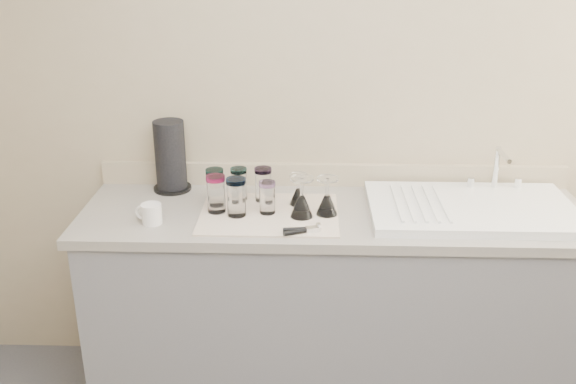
{
  "coord_description": "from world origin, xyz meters",
  "views": [
    {
      "loc": [
        -0.11,
        -1.19,
        1.95
      ],
      "look_at": [
        -0.19,
        1.15,
        1.0
      ],
      "focal_mm": 40.0,
      "sensor_mm": 36.0,
      "label": 1
    }
  ],
  "objects_px": {
    "tumbler_cyan": "(239,184)",
    "goblet_front_left": "(302,203)",
    "sink_unit": "(472,208)",
    "tumbler_teal": "(215,186)",
    "goblet_back_left": "(298,194)",
    "goblet_front_right": "(327,202)",
    "tumbler_purple": "(263,184)",
    "can_opener": "(302,230)",
    "tumbler_lavender": "(267,197)",
    "white_mug": "(151,214)",
    "paper_towel_roll": "(170,157)",
    "tumbler_magenta": "(216,194)",
    "tumbler_blue": "(236,197)"
  },
  "relations": [
    {
      "from": "sink_unit",
      "to": "goblet_front_right",
      "type": "height_order",
      "value": "sink_unit"
    },
    {
      "from": "tumbler_cyan",
      "to": "goblet_front_left",
      "type": "height_order",
      "value": "goblet_front_left"
    },
    {
      "from": "tumbler_purple",
      "to": "can_opener",
      "type": "relative_size",
      "value": 0.98
    },
    {
      "from": "tumbler_teal",
      "to": "tumbler_lavender",
      "type": "bearing_deg",
      "value": -24.07
    },
    {
      "from": "tumbler_magenta",
      "to": "paper_towel_roll",
      "type": "relative_size",
      "value": 0.49
    },
    {
      "from": "tumbler_purple",
      "to": "goblet_front_left",
      "type": "bearing_deg",
      "value": -44.79
    },
    {
      "from": "tumbler_magenta",
      "to": "white_mug",
      "type": "distance_m",
      "value": 0.27
    },
    {
      "from": "sink_unit",
      "to": "goblet_front_left",
      "type": "xyz_separation_m",
      "value": [
        -0.69,
        -0.08,
        0.04
      ]
    },
    {
      "from": "tumbler_magenta",
      "to": "goblet_front_right",
      "type": "height_order",
      "value": "same"
    },
    {
      "from": "sink_unit",
      "to": "tumbler_teal",
      "type": "xyz_separation_m",
      "value": [
        -1.04,
        0.05,
        0.06
      ]
    },
    {
      "from": "tumbler_teal",
      "to": "goblet_front_right",
      "type": "distance_m",
      "value": 0.47
    },
    {
      "from": "tumbler_magenta",
      "to": "goblet_front_right",
      "type": "bearing_deg",
      "value": -1.56
    },
    {
      "from": "goblet_front_left",
      "to": "goblet_front_right",
      "type": "height_order",
      "value": "goblet_front_left"
    },
    {
      "from": "tumbler_magenta",
      "to": "can_opener",
      "type": "height_order",
      "value": "tumbler_magenta"
    },
    {
      "from": "tumbler_teal",
      "to": "goblet_front_right",
      "type": "xyz_separation_m",
      "value": [
        0.46,
        -0.1,
        -0.02
      ]
    },
    {
      "from": "paper_towel_roll",
      "to": "tumbler_lavender",
      "type": "bearing_deg",
      "value": -30.75
    },
    {
      "from": "tumbler_purple",
      "to": "tumbler_lavender",
      "type": "relative_size",
      "value": 1.07
    },
    {
      "from": "tumbler_teal",
      "to": "goblet_front_left",
      "type": "relative_size",
      "value": 0.9
    },
    {
      "from": "tumbler_teal",
      "to": "tumbler_magenta",
      "type": "bearing_deg",
      "value": -79.53
    },
    {
      "from": "sink_unit",
      "to": "goblet_back_left",
      "type": "relative_size",
      "value": 6.29
    },
    {
      "from": "tumbler_teal",
      "to": "tumbler_cyan",
      "type": "relative_size",
      "value": 1.06
    },
    {
      "from": "tumbler_cyan",
      "to": "tumbler_blue",
      "type": "relative_size",
      "value": 0.89
    },
    {
      "from": "tumbler_teal",
      "to": "sink_unit",
      "type": "bearing_deg",
      "value": -2.77
    },
    {
      "from": "tumbler_cyan",
      "to": "goblet_front_right",
      "type": "relative_size",
      "value": 0.9
    },
    {
      "from": "tumbler_cyan",
      "to": "tumbler_purple",
      "type": "distance_m",
      "value": 0.1
    },
    {
      "from": "goblet_front_right",
      "to": "can_opener",
      "type": "relative_size",
      "value": 1.06
    },
    {
      "from": "sink_unit",
      "to": "goblet_back_left",
      "type": "distance_m",
      "value": 0.7
    },
    {
      "from": "tumbler_cyan",
      "to": "paper_towel_roll",
      "type": "xyz_separation_m",
      "value": [
        -0.31,
        0.12,
        0.07
      ]
    },
    {
      "from": "tumbler_blue",
      "to": "goblet_back_left",
      "type": "relative_size",
      "value": 1.19
    },
    {
      "from": "paper_towel_roll",
      "to": "tumbler_teal",
      "type": "bearing_deg",
      "value": -36.83
    },
    {
      "from": "goblet_back_left",
      "to": "can_opener",
      "type": "xyz_separation_m",
      "value": [
        0.02,
        -0.27,
        -0.03
      ]
    },
    {
      "from": "goblet_back_left",
      "to": "goblet_front_right",
      "type": "distance_m",
      "value": 0.15
    },
    {
      "from": "tumbler_blue",
      "to": "goblet_front_left",
      "type": "xyz_separation_m",
      "value": [
        0.26,
        -0.0,
        -0.02
      ]
    },
    {
      "from": "tumbler_teal",
      "to": "white_mug",
      "type": "height_order",
      "value": "tumbler_teal"
    },
    {
      "from": "white_mug",
      "to": "goblet_front_left",
      "type": "bearing_deg",
      "value": 6.55
    },
    {
      "from": "tumbler_magenta",
      "to": "tumbler_lavender",
      "type": "relative_size",
      "value": 1.15
    },
    {
      "from": "tumbler_purple",
      "to": "can_opener",
      "type": "bearing_deg",
      "value": -61.85
    },
    {
      "from": "tumbler_magenta",
      "to": "goblet_back_left",
      "type": "height_order",
      "value": "tumbler_magenta"
    },
    {
      "from": "tumbler_purple",
      "to": "paper_towel_roll",
      "type": "distance_m",
      "value": 0.44
    },
    {
      "from": "goblet_front_left",
      "to": "can_opener",
      "type": "height_order",
      "value": "goblet_front_left"
    },
    {
      "from": "tumbler_blue",
      "to": "goblet_front_left",
      "type": "height_order",
      "value": "goblet_front_left"
    },
    {
      "from": "tumbler_purple",
      "to": "tumbler_lavender",
      "type": "distance_m",
      "value": 0.13
    },
    {
      "from": "tumbler_blue",
      "to": "goblet_front_right",
      "type": "distance_m",
      "value": 0.36
    },
    {
      "from": "tumbler_blue",
      "to": "white_mug",
      "type": "distance_m",
      "value": 0.34
    },
    {
      "from": "can_opener",
      "to": "white_mug",
      "type": "xyz_separation_m",
      "value": [
        -0.59,
        0.08,
        0.02
      ]
    },
    {
      "from": "tumbler_cyan",
      "to": "tumbler_purple",
      "type": "bearing_deg",
      "value": -3.67
    },
    {
      "from": "goblet_back_left",
      "to": "goblet_front_right",
      "type": "relative_size",
      "value": 0.85
    },
    {
      "from": "tumbler_cyan",
      "to": "goblet_front_right",
      "type": "bearing_deg",
      "value": -21.3
    },
    {
      "from": "tumbler_cyan",
      "to": "goblet_front_left",
      "type": "bearing_deg",
      "value": -32.39
    },
    {
      "from": "tumbler_purple",
      "to": "white_mug",
      "type": "distance_m",
      "value": 0.48
    }
  ]
}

